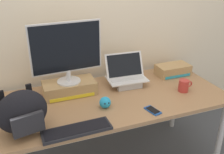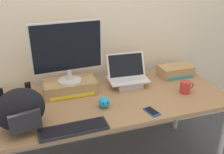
{
  "view_description": "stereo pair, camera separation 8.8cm",
  "coord_description": "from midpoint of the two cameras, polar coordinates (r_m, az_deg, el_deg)",
  "views": [
    {
      "loc": [
        -0.66,
        -1.73,
        1.75
      ],
      "look_at": [
        0.0,
        0.0,
        0.92
      ],
      "focal_mm": 41.22,
      "sensor_mm": 36.0,
      "label": 1
    },
    {
      "loc": [
        -0.57,
        -1.76,
        1.75
      ],
      "look_at": [
        0.0,
        0.0,
        0.92
      ],
      "focal_mm": 41.22,
      "sensor_mm": 36.0,
      "label": 2
    }
  ],
  "objects": [
    {
      "name": "back_wall",
      "position": [
        2.38,
        -2.87,
        13.35
      ],
      "size": [
        7.0,
        0.1,
        2.6
      ],
      "primitive_type": "cube",
      "color": "beige",
      "rests_on": "ground"
    },
    {
      "name": "desk",
      "position": [
        2.14,
        1.18,
        -5.96
      ],
      "size": [
        1.88,
        0.83,
        0.74
      ],
      "color": "#99704C",
      "rests_on": "ground"
    },
    {
      "name": "toner_box_yellow",
      "position": [
        2.17,
        -8.12,
        -2.19
      ],
      "size": [
        0.43,
        0.22,
        0.11
      ],
      "color": "#A88456",
      "rests_on": "desk"
    },
    {
      "name": "desktop_monitor",
      "position": [
        2.05,
        -8.64,
        5.84
      ],
      "size": [
        0.57,
        0.19,
        0.49
      ],
      "rotation": [
        0.0,
        0.0,
        0.06
      ],
      "color": "silver",
      "rests_on": "toner_box_yellow"
    },
    {
      "name": "open_laptop",
      "position": [
        2.29,
        4.58,
        -0.45
      ],
      "size": [
        0.36,
        0.24,
        0.27
      ],
      "rotation": [
        0.0,
        0.0,
        -0.05
      ],
      "color": "#ADADB2",
      "rests_on": "desk"
    },
    {
      "name": "external_keyboard",
      "position": [
        1.73,
        -7.02,
        -11.38
      ],
      "size": [
        0.46,
        0.15,
        0.02
      ],
      "rotation": [
        0.0,
        0.0,
        0.02
      ],
      "color": "black",
      "rests_on": "desk"
    },
    {
      "name": "messenger_backpack",
      "position": [
        1.75,
        -18.29,
        -6.93
      ],
      "size": [
        0.36,
        0.29,
        0.29
      ],
      "rotation": [
        0.0,
        0.0,
        0.22
      ],
      "color": "black",
      "rests_on": "desk"
    },
    {
      "name": "coffee_mug",
      "position": [
        2.25,
        17.03,
        -2.17
      ],
      "size": [
        0.13,
        0.09,
        0.1
      ],
      "color": "#B2332D",
      "rests_on": "desk"
    },
    {
      "name": "cell_phone",
      "position": [
        1.94,
        10.07,
        -7.54
      ],
      "size": [
        0.09,
        0.14,
        0.01
      ],
      "rotation": [
        0.0,
        0.0,
        0.24
      ],
      "color": "#19479E",
      "rests_on": "desk"
    },
    {
      "name": "plush_toy",
      "position": [
        1.95,
        -0.46,
        -5.63
      ],
      "size": [
        0.09,
        0.09,
        0.09
      ],
      "color": "#2393CC",
      "rests_on": "desk"
    },
    {
      "name": "toner_box_cyan",
      "position": [
        2.56,
        14.89,
        1.31
      ],
      "size": [
        0.32,
        0.18,
        0.1
      ],
      "color": "#A88456",
      "rests_on": "desk"
    }
  ]
}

